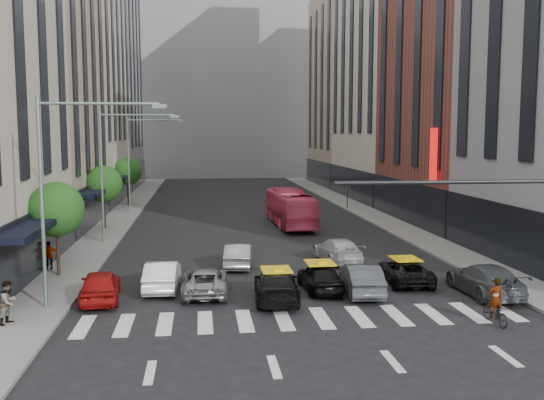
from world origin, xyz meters
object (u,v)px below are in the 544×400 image
object	(u,v)px
car_white_front	(162,275)
streetlamp_far	(139,151)
taxi_left	(276,285)
streetlamp_near	(64,174)
motorcycle	(495,313)
car_red	(100,285)
streetlamp_mid	(116,158)
bus	(290,208)
pedestrian_far	(49,255)
taxi_center	(320,277)
pedestrian_near	(8,302)

from	to	relation	value
car_white_front	streetlamp_far	bearing A→B (deg)	-80.63
taxi_left	streetlamp_near	bearing A→B (deg)	6.57
streetlamp_near	motorcycle	xyz separation A→B (m)	(17.37, -4.09, -5.44)
car_white_front	car_red	bearing A→B (deg)	33.82
streetlamp_mid	bus	distance (m)	15.26
car_white_front	pedestrian_far	size ratio (longest dim) A/B	2.77
streetlamp_near	pedestrian_far	distance (m)	9.30
streetlamp_mid	bus	xyz separation A→B (m)	(13.08, 6.50, -4.42)
taxi_center	bus	size ratio (longest dim) A/B	0.38
car_red	pedestrian_far	distance (m)	7.26
motorcycle	car_white_front	bearing A→B (deg)	-31.06
car_red	motorcycle	bearing A→B (deg)	156.63
streetlamp_far	streetlamp_near	bearing A→B (deg)	-90.00
streetlamp_far	car_white_front	size ratio (longest dim) A/B	2.06
taxi_left	bus	distance (m)	22.51
taxi_left	pedestrian_near	size ratio (longest dim) A/B	2.83
streetlamp_mid	taxi_center	distance (m)	18.98
bus	pedestrian_near	world-z (taller)	bus
taxi_left	taxi_center	distance (m)	2.70
streetlamp_far	streetlamp_mid	bearing A→B (deg)	-90.00
streetlamp_near	car_white_front	size ratio (longest dim) A/B	2.06
streetlamp_mid	car_white_front	size ratio (longest dim) A/B	2.06
streetlamp_near	bus	world-z (taller)	streetlamp_near
streetlamp_far	car_red	xyz separation A→B (m)	(1.15, -30.80, -5.18)
motorcycle	pedestrian_near	distance (m)	19.29
streetlamp_mid	car_white_front	xyz separation A→B (m)	(3.83, -13.13, -5.19)
taxi_center	pedestrian_far	world-z (taller)	pedestrian_far
car_red	streetlamp_mid	bearing A→B (deg)	-90.88
streetlamp_mid	motorcycle	distance (m)	27.11
streetlamp_far	pedestrian_near	xyz separation A→B (m)	(-1.82, -34.22, -4.89)
car_red	car_white_front	bearing A→B (deg)	-153.36
bus	pedestrian_far	size ratio (longest dim) A/B	6.74
pedestrian_near	pedestrian_far	distance (m)	9.68
pedestrian_near	taxi_left	bearing A→B (deg)	-56.77
streetlamp_mid	taxi_center	size ratio (longest dim) A/B	2.24
taxi_left	motorcycle	distance (m)	9.39
streetlamp_far	motorcycle	world-z (taller)	streetlamp_far
taxi_center	car_white_front	bearing A→B (deg)	-11.81
streetlamp_mid	taxi_left	xyz separation A→B (m)	(9.11, -15.64, -5.20)
pedestrian_far	taxi_center	bearing A→B (deg)	135.20
car_red	bus	distance (m)	24.43
car_white_front	pedestrian_far	xyz separation A→B (m)	(-6.39, 4.56, 0.22)
streetlamp_near	streetlamp_far	distance (m)	32.00
streetlamp_far	taxi_left	xyz separation A→B (m)	(9.11, -31.64, -5.20)
streetlamp_near	streetlamp_mid	bearing A→B (deg)	90.00
car_red	car_white_front	distance (m)	3.17
car_white_front	motorcycle	size ratio (longest dim) A/B	2.47
car_white_front	taxi_left	size ratio (longest dim) A/B	0.90
streetlamp_near	pedestrian_near	world-z (taller)	streetlamp_near
streetlamp_far	pedestrian_near	world-z (taller)	streetlamp_far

